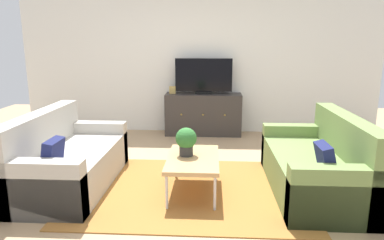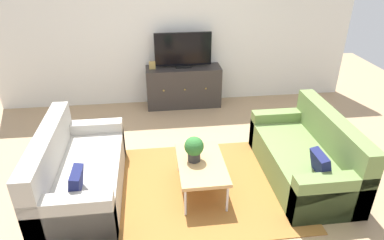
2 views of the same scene
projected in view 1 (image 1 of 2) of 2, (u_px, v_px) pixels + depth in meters
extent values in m
plane|color=tan|center=(190.00, 184.00, 3.99)|extent=(10.00, 10.00, 0.00)
cube|color=silver|center=(199.00, 57.00, 6.18)|extent=(6.40, 0.12, 2.70)
cube|color=#9E662D|center=(190.00, 189.00, 3.85)|extent=(2.50, 1.90, 0.01)
cube|color=#B2ADA3|center=(72.00, 168.00, 3.93)|extent=(0.87, 1.71, 0.43)
cube|color=#B2ADA3|center=(42.00, 150.00, 3.90)|extent=(0.20, 1.71, 0.85)
cube|color=#B2ADA3|center=(94.00, 143.00, 4.66)|extent=(0.87, 0.18, 0.57)
cube|color=#B2ADA3|center=(38.00, 190.00, 3.16)|extent=(0.87, 0.18, 0.57)
cube|color=#191E4C|center=(53.00, 155.00, 3.34)|extent=(0.15, 0.30, 0.31)
cube|color=olive|center=(312.00, 173.00, 3.77)|extent=(0.87, 1.71, 0.43)
cube|color=olive|center=(346.00, 155.00, 3.71)|extent=(0.20, 1.71, 0.85)
cube|color=olive|center=(296.00, 146.00, 4.50)|extent=(0.87, 0.18, 0.57)
cube|color=olive|center=(338.00, 198.00, 3.01)|extent=(0.87, 0.18, 0.57)
cube|color=#191E4C|center=(326.00, 160.00, 3.19)|extent=(0.17, 0.30, 0.32)
cube|color=tan|center=(193.00, 159.00, 3.70)|extent=(0.55, 0.91, 0.04)
cylinder|color=silver|center=(167.00, 193.00, 3.36)|extent=(0.03, 0.03, 0.36)
cylinder|color=silver|center=(215.00, 194.00, 3.33)|extent=(0.03, 0.03, 0.36)
cylinder|color=silver|center=(176.00, 163.00, 4.17)|extent=(0.03, 0.03, 0.36)
cylinder|color=silver|center=(214.00, 164.00, 4.14)|extent=(0.03, 0.03, 0.36)
cylinder|color=#2D2D2D|center=(186.00, 151.00, 3.74)|extent=(0.15, 0.15, 0.11)
sphere|color=#2D6B2D|center=(186.00, 138.00, 3.71)|extent=(0.23, 0.23, 0.23)
cube|color=#332D2B|center=(203.00, 114.00, 6.12)|extent=(1.33, 0.44, 0.73)
sphere|color=#B79338|center=(181.00, 115.00, 5.91)|extent=(0.03, 0.03, 0.03)
sphere|color=#B79338|center=(203.00, 115.00, 5.88)|extent=(0.03, 0.03, 0.03)
sphere|color=#B79338|center=(225.00, 115.00, 5.86)|extent=(0.03, 0.03, 0.03)
cube|color=black|center=(203.00, 93.00, 6.05)|extent=(0.28, 0.16, 0.04)
cube|color=black|center=(204.00, 75.00, 5.98)|extent=(0.99, 0.04, 0.57)
cube|color=tan|center=(173.00, 90.00, 6.05)|extent=(0.11, 0.07, 0.13)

